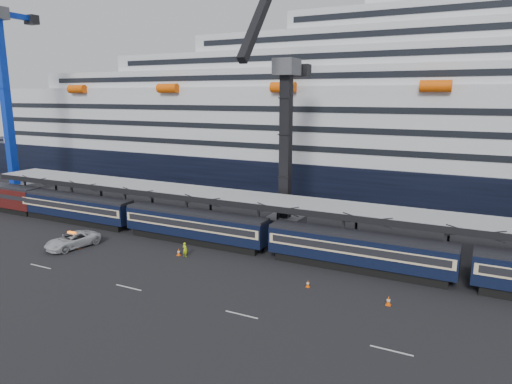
% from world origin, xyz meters
% --- Properties ---
extents(ground, '(260.00, 260.00, 0.00)m').
position_xyz_m(ground, '(0.00, 0.00, 0.00)').
color(ground, black).
rests_on(ground, ground).
extents(train, '(133.05, 3.00, 4.05)m').
position_xyz_m(train, '(-4.65, 10.00, 2.20)').
color(train, black).
rests_on(train, ground).
extents(canopy, '(130.00, 6.25, 5.53)m').
position_xyz_m(canopy, '(0.00, 14.00, 5.25)').
color(canopy, '#9A9DA2').
rests_on(canopy, ground).
extents(cruise_ship, '(214.09, 28.84, 34.00)m').
position_xyz_m(cruise_ship, '(-1.08, 45.99, 12.34)').
color(cruise_ship, black).
rests_on(cruise_ship, ground).
extents(crane_blue, '(4.50, 19.91, 52.01)m').
position_xyz_m(crane_blue, '(-72.00, 17.55, 18.23)').
color(crane_blue, '#45474C').
rests_on(crane_blue, ground).
extents(crane_dark_near, '(4.50, 17.75, 35.08)m').
position_xyz_m(crane_dark_near, '(-20.00, 18.59, 11.93)').
color(crane_dark_near, '#45474C').
rests_on(crane_dark_near, ground).
extents(pickup_truck, '(4.00, 6.77, 1.77)m').
position_xyz_m(pickup_truck, '(-39.86, 1.93, 0.88)').
color(pickup_truck, '#B4B7BB').
rests_on(pickup_truck, ground).
extents(worker, '(0.65, 0.48, 1.65)m').
position_xyz_m(worker, '(-26.16, 5.27, 0.82)').
color(worker, '#BEE30B').
rests_on(worker, ground).
extents(traffic_cone_a, '(0.41, 0.41, 0.82)m').
position_xyz_m(traffic_cone_a, '(-38.91, 1.92, 0.41)').
color(traffic_cone_a, '#FB5907').
rests_on(traffic_cone_a, ground).
extents(traffic_cone_b, '(0.41, 0.41, 0.82)m').
position_xyz_m(traffic_cone_b, '(-27.04, 5.30, 0.41)').
color(traffic_cone_b, '#FB5907').
rests_on(traffic_cone_b, ground).
extents(traffic_cone_c, '(0.36, 0.36, 0.72)m').
position_xyz_m(traffic_cone_c, '(-11.06, 3.62, 0.35)').
color(traffic_cone_c, '#FB5907').
rests_on(traffic_cone_c, ground).
extents(traffic_cone_d, '(0.43, 0.43, 0.87)m').
position_xyz_m(traffic_cone_d, '(-3.59, 3.16, 0.43)').
color(traffic_cone_d, '#FB5907').
rests_on(traffic_cone_d, ground).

